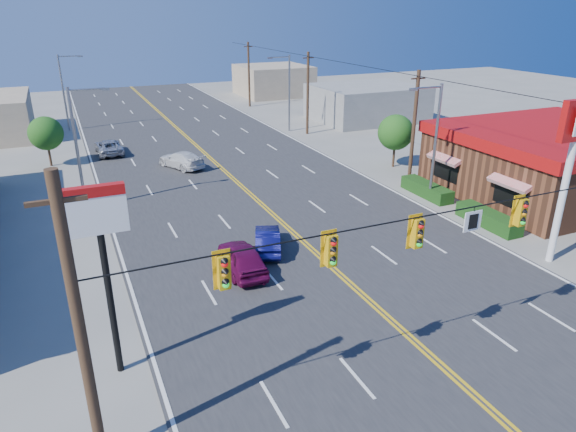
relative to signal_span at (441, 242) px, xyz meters
name	(u,v)px	position (x,y,z in m)	size (l,w,h in m)	color
ground	(429,356)	(0.12, 0.00, -4.89)	(160.00, 160.00, 0.00)	gray
road	(251,195)	(0.12, 20.00, -4.86)	(20.00, 120.00, 0.06)	#2D2D30
signal_span	(441,242)	(0.00, 0.00, 0.00)	(24.32, 0.34, 9.00)	#47301E
kfc	(552,161)	(20.02, 12.00, -2.51)	(16.30, 12.40, 4.70)	brown
kfc_pylon	(572,150)	(11.12, 4.00, 1.16)	(2.20, 0.36, 8.50)	white
pizza_hut_sign	(102,243)	(-10.88, 4.00, 0.30)	(1.90, 0.30, 6.85)	black
streetlight_se	(434,137)	(10.91, 14.00, -0.37)	(2.55, 0.25, 8.00)	gray
streetlight_ne	(288,89)	(10.91, 38.00, -0.37)	(2.55, 0.25, 8.00)	gray
streetlight_sw	(79,143)	(-10.67, 22.00, -0.37)	(2.55, 0.25, 8.00)	gray
streetlight_nw	(65,88)	(-10.67, 48.00, -0.37)	(2.55, 0.25, 8.00)	gray
utility_pole_near	(414,128)	(12.32, 18.00, -0.69)	(0.28, 0.28, 8.40)	#47301E
utility_pole_mid	(308,94)	(12.32, 36.00, -0.69)	(0.28, 0.28, 8.40)	#47301E
utility_pole_far	(249,75)	(12.32, 54.00, -0.69)	(0.28, 0.28, 8.40)	#47301E
tree_kfc_rear	(396,132)	(13.62, 22.00, -1.95)	(2.94, 2.94, 4.41)	#47301E
tree_west	(46,133)	(-12.88, 34.00, -2.09)	(2.80, 2.80, 4.20)	#47301E
bld_east_mid	(367,103)	(22.12, 40.00, -2.89)	(12.00, 10.00, 4.00)	gray
bld_east_far	(273,80)	(19.12, 62.00, -2.69)	(10.00, 10.00, 4.40)	tan
car_magenta	(242,259)	(-4.21, 9.43, -4.15)	(1.74, 4.34, 1.48)	#630B3B
car_blue	(268,240)	(-2.14, 11.15, -4.26)	(1.33, 3.81, 1.25)	#0E0F54
car_white	(181,160)	(-2.87, 28.79, -4.21)	(1.90, 4.68, 1.36)	silver
car_silver	(109,147)	(-7.94, 35.80, -4.23)	(2.17, 4.71, 1.31)	#ACACB1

